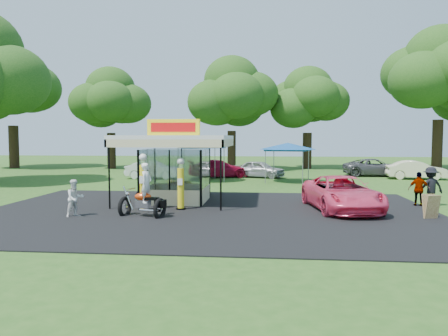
% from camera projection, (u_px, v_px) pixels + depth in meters
% --- Properties ---
extents(ground, '(120.00, 120.00, 0.00)m').
position_uv_depth(ground, '(200.00, 222.00, 17.02)').
color(ground, '#275219').
rests_on(ground, ground).
extents(asphalt_apron, '(20.00, 14.00, 0.04)m').
position_uv_depth(asphalt_apron, '(207.00, 212.00, 19.01)').
color(asphalt_apron, black).
rests_on(asphalt_apron, ground).
extents(gas_station_kiosk, '(5.40, 5.40, 4.18)m').
position_uv_depth(gas_station_kiosk, '(176.00, 167.00, 22.05)').
color(gas_station_kiosk, white).
rests_on(gas_station_kiosk, ground).
extents(gas_pump_left, '(0.48, 0.48, 2.56)m').
position_uv_depth(gas_pump_left, '(143.00, 183.00, 19.54)').
color(gas_pump_left, black).
rests_on(gas_pump_left, ground).
extents(gas_pump_right, '(0.44, 0.44, 2.37)m').
position_uv_depth(gas_pump_right, '(181.00, 185.00, 19.66)').
color(gas_pump_right, black).
rests_on(gas_pump_right, ground).
extents(motorcycle, '(2.05, 1.33, 2.33)m').
position_uv_depth(motorcycle, '(145.00, 195.00, 17.93)').
color(motorcycle, black).
rests_on(motorcycle, ground).
extents(spare_tires, '(0.90, 0.54, 0.78)m').
position_uv_depth(spare_tires, '(144.00, 197.00, 21.46)').
color(spare_tires, black).
rests_on(spare_tires, ground).
extents(a_frame_sign, '(0.60, 0.61, 1.00)m').
position_uv_depth(a_frame_sign, '(431.00, 207.00, 17.50)').
color(a_frame_sign, '#593819').
rests_on(a_frame_sign, ground).
extents(kiosk_car, '(2.82, 1.13, 0.96)m').
position_uv_depth(kiosk_car, '(184.00, 188.00, 24.33)').
color(kiosk_car, yellow).
rests_on(kiosk_car, ground).
extents(pink_sedan, '(3.36, 5.89, 1.55)m').
position_uv_depth(pink_sedan, '(342.00, 194.00, 19.56)').
color(pink_sedan, '#F6436F').
rests_on(pink_sedan, ground).
extents(spectator_west, '(0.94, 0.96, 1.56)m').
position_uv_depth(spectator_west, '(75.00, 198.00, 17.97)').
color(spectator_west, white).
rests_on(spectator_west, ground).
extents(spectator_east_a, '(1.33, 0.91, 1.88)m').
position_uv_depth(spectator_east_a, '(431.00, 187.00, 20.82)').
color(spectator_east_a, black).
rests_on(spectator_east_a, ground).
extents(spectator_east_b, '(1.03, 0.58, 1.65)m').
position_uv_depth(spectator_east_b, '(419.00, 189.00, 20.68)').
color(spectator_east_b, gray).
rests_on(spectator_east_b, ground).
extents(bg_car_a, '(4.39, 1.69, 1.43)m').
position_uv_depth(bg_car_a, '(153.00, 170.00, 34.77)').
color(bg_car_a, silver).
rests_on(bg_car_a, ground).
extents(bg_car_b, '(5.40, 3.48, 1.46)m').
position_uv_depth(bg_car_b, '(219.00, 169.00, 35.87)').
color(bg_car_b, '#A80C2E').
rests_on(bg_car_b, ground).
extents(bg_car_c, '(4.44, 3.02, 1.40)m').
position_uv_depth(bg_car_c, '(260.00, 169.00, 35.69)').
color(bg_car_c, '#A3A3A7').
rests_on(bg_car_c, ground).
extents(bg_car_d, '(5.31, 2.46, 1.47)m').
position_uv_depth(bg_car_d, '(375.00, 167.00, 37.12)').
color(bg_car_d, '#4C4C4E').
rests_on(bg_car_d, ground).
extents(bg_car_e, '(4.57, 1.94, 1.47)m').
position_uv_depth(bg_car_e, '(416.00, 170.00, 34.32)').
color(bg_car_e, '#F6E6BC').
rests_on(bg_car_e, ground).
extents(tent_west, '(4.52, 4.52, 3.16)m').
position_uv_depth(tent_west, '(200.00, 143.00, 32.85)').
color(tent_west, gray).
rests_on(tent_west, ground).
extents(tent_east, '(4.14, 4.14, 2.90)m').
position_uv_depth(tent_east, '(288.00, 147.00, 32.01)').
color(tent_east, gray).
rests_on(tent_east, ground).
extents(oak_far_a, '(10.78, 10.78, 12.78)m').
position_uv_depth(oak_far_a, '(12.00, 92.00, 46.61)').
color(oak_far_a, black).
rests_on(oak_far_a, ground).
extents(oak_far_b, '(8.76, 8.76, 10.45)m').
position_uv_depth(oak_far_b, '(111.00, 105.00, 45.86)').
color(oak_far_b, black).
rests_on(oak_far_b, ground).
extents(oak_far_c, '(9.50, 9.50, 11.19)m').
position_uv_depth(oak_far_c, '(232.00, 99.00, 43.77)').
color(oak_far_c, black).
rests_on(oak_far_c, ground).
extents(oak_far_d, '(8.84, 8.84, 10.53)m').
position_uv_depth(oak_far_d, '(308.00, 105.00, 45.97)').
color(oak_far_d, black).
rests_on(oak_far_d, ground).
extents(oak_far_e, '(11.84, 11.84, 14.09)m').
position_uv_depth(oak_far_e, '(439.00, 80.00, 43.49)').
color(oak_far_e, black).
rests_on(oak_far_e, ground).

